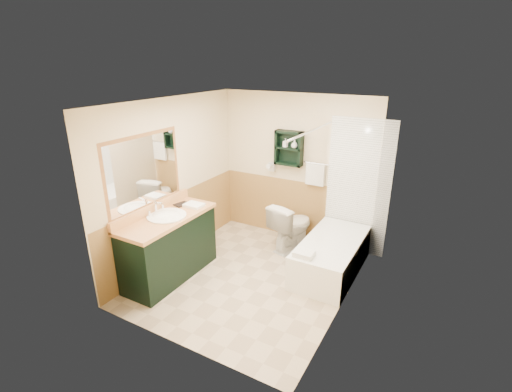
{
  "coord_description": "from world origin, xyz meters",
  "views": [
    {
      "loc": [
        2.25,
        -3.86,
        2.9
      ],
      "look_at": [
        -0.02,
        0.2,
        1.15
      ],
      "focal_mm": 26.0,
      "sensor_mm": 36.0,
      "label": 1
    }
  ],
  "objects_px": {
    "soap_bottle_a": "(285,145)",
    "vanity": "(170,247)",
    "soap_bottle_b": "(294,145)",
    "hair_dryer": "(272,167)",
    "vanity_book": "(178,197)",
    "wall_shelf": "(289,148)",
    "bathtub": "(331,256)",
    "toilet": "(291,226)"
  },
  "relations": [
    {
      "from": "toilet",
      "to": "vanity_book",
      "type": "bearing_deg",
      "value": 56.01
    },
    {
      "from": "vanity",
      "to": "vanity_book",
      "type": "height_order",
      "value": "vanity_book"
    },
    {
      "from": "vanity",
      "to": "wall_shelf",
      "type": "bearing_deg",
      "value": 64.81
    },
    {
      "from": "toilet",
      "to": "vanity_book",
      "type": "height_order",
      "value": "vanity_book"
    },
    {
      "from": "wall_shelf",
      "to": "toilet",
      "type": "distance_m",
      "value": 1.24
    },
    {
      "from": "toilet",
      "to": "soap_bottle_b",
      "type": "bearing_deg",
      "value": -51.85
    },
    {
      "from": "wall_shelf",
      "to": "vanity_book",
      "type": "distance_m",
      "value": 1.89
    },
    {
      "from": "soap_bottle_a",
      "to": "soap_bottle_b",
      "type": "xyz_separation_m",
      "value": [
        0.15,
        0.0,
        0.02
      ]
    },
    {
      "from": "hair_dryer",
      "to": "soap_bottle_a",
      "type": "height_order",
      "value": "soap_bottle_a"
    },
    {
      "from": "vanity",
      "to": "soap_bottle_b",
      "type": "height_order",
      "value": "soap_bottle_b"
    },
    {
      "from": "toilet",
      "to": "soap_bottle_b",
      "type": "distance_m",
      "value": 1.28
    },
    {
      "from": "hair_dryer",
      "to": "vanity_book",
      "type": "distance_m",
      "value": 1.69
    },
    {
      "from": "soap_bottle_a",
      "to": "soap_bottle_b",
      "type": "relative_size",
      "value": 1.09
    },
    {
      "from": "vanity",
      "to": "toilet",
      "type": "distance_m",
      "value": 1.94
    },
    {
      "from": "toilet",
      "to": "soap_bottle_b",
      "type": "relative_size",
      "value": 6.14
    },
    {
      "from": "wall_shelf",
      "to": "soap_bottle_b",
      "type": "xyz_separation_m",
      "value": [
        0.1,
        -0.01,
        0.06
      ]
    },
    {
      "from": "bathtub",
      "to": "vanity_book",
      "type": "xyz_separation_m",
      "value": [
        -2.08,
        -0.76,
        0.77
      ]
    },
    {
      "from": "vanity",
      "to": "soap_bottle_b",
      "type": "xyz_separation_m",
      "value": [
        0.99,
        1.9,
        1.16
      ]
    },
    {
      "from": "soap_bottle_b",
      "to": "soap_bottle_a",
      "type": "bearing_deg",
      "value": 180.0
    },
    {
      "from": "soap_bottle_a",
      "to": "hair_dryer",
      "type": "bearing_deg",
      "value": 172.93
    },
    {
      "from": "vanity",
      "to": "soap_bottle_a",
      "type": "relative_size",
      "value": 10.4
    },
    {
      "from": "wall_shelf",
      "to": "vanity",
      "type": "bearing_deg",
      "value": -115.19
    },
    {
      "from": "vanity_book",
      "to": "soap_bottle_b",
      "type": "xyz_separation_m",
      "value": [
        1.16,
        1.46,
        0.6
      ]
    },
    {
      "from": "vanity_book",
      "to": "toilet",
      "type": "bearing_deg",
      "value": 55.81
    },
    {
      "from": "vanity",
      "to": "vanity_book",
      "type": "bearing_deg",
      "value": 110.77
    },
    {
      "from": "bathtub",
      "to": "soap_bottle_b",
      "type": "relative_size",
      "value": 11.77
    },
    {
      "from": "vanity",
      "to": "toilet",
      "type": "relative_size",
      "value": 1.84
    },
    {
      "from": "wall_shelf",
      "to": "toilet",
      "type": "bearing_deg",
      "value": -54.56
    },
    {
      "from": "wall_shelf",
      "to": "bathtub",
      "type": "relative_size",
      "value": 0.37
    },
    {
      "from": "toilet",
      "to": "soap_bottle_a",
      "type": "bearing_deg",
      "value": -33.16
    },
    {
      "from": "soap_bottle_b",
      "to": "vanity",
      "type": "bearing_deg",
      "value": -117.59
    },
    {
      "from": "wall_shelf",
      "to": "hair_dryer",
      "type": "xyz_separation_m",
      "value": [
        -0.3,
        0.02,
        -0.35
      ]
    },
    {
      "from": "vanity",
      "to": "bathtub",
      "type": "height_order",
      "value": "vanity"
    },
    {
      "from": "hair_dryer",
      "to": "toilet",
      "type": "height_order",
      "value": "hair_dryer"
    },
    {
      "from": "bathtub",
      "to": "toilet",
      "type": "bearing_deg",
      "value": 154.77
    },
    {
      "from": "soap_bottle_b",
      "to": "bathtub",
      "type": "bearing_deg",
      "value": -37.06
    },
    {
      "from": "wall_shelf",
      "to": "hair_dryer",
      "type": "bearing_deg",
      "value": 175.24
    },
    {
      "from": "vanity_book",
      "to": "soap_bottle_a",
      "type": "bearing_deg",
      "value": 70.32
    },
    {
      "from": "soap_bottle_a",
      "to": "soap_bottle_b",
      "type": "distance_m",
      "value": 0.16
    },
    {
      "from": "soap_bottle_a",
      "to": "vanity",
      "type": "bearing_deg",
      "value": -113.8
    },
    {
      "from": "toilet",
      "to": "soap_bottle_a",
      "type": "height_order",
      "value": "soap_bottle_a"
    },
    {
      "from": "wall_shelf",
      "to": "soap_bottle_a",
      "type": "xyz_separation_m",
      "value": [
        -0.06,
        -0.01,
        0.05
      ]
    }
  ]
}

